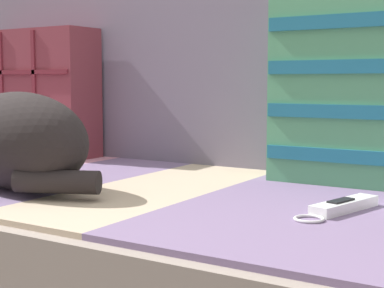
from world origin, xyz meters
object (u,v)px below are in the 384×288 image
Objects in this scene: throw_pillow_quilted at (35,93)px; throw_pillow_striped at (376,89)px; couch at (217,274)px; sleeping_cat at (15,144)px; game_remote_near at (342,206)px.

throw_pillow_striped is (1.00, -0.00, 0.02)m from throw_pillow_quilted.
couch is 0.49m from sleeping_cat.
couch is 0.51m from throw_pillow_striped.
couch is 4.93× the size of sleeping_cat.
throw_pillow_striped reaches higher than sleeping_cat.
throw_pillow_quilted is 1.94× the size of game_remote_near.
couch is 4.82× the size of throw_pillow_striped.
throw_pillow_striped is at bearing 94.71° from game_remote_near.
sleeping_cat is (0.39, -0.43, -0.09)m from throw_pillow_quilted.
sleeping_cat is at bearing -149.92° from couch.
throw_pillow_quilted is 0.94× the size of throw_pillow_striped.
couch is 0.34m from game_remote_near.
sleeping_cat is at bearing -47.66° from throw_pillow_quilted.
sleeping_cat is at bearing -144.75° from throw_pillow_striped.
sleeping_cat is (-0.36, -0.21, 0.27)m from couch.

